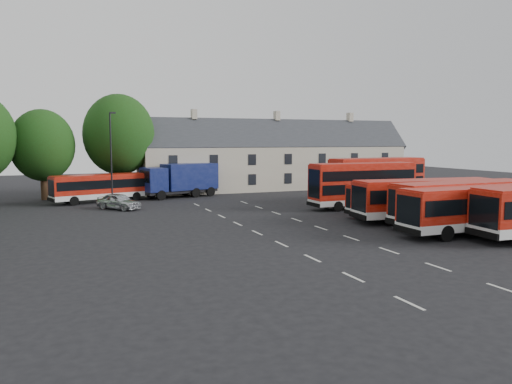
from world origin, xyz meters
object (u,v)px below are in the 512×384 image
silver_car (119,201)px  lamppost (111,156)px  bus_dd_south (363,183)px  box_truck (181,179)px

silver_car → lamppost: bearing=57.0°
bus_dd_south → silver_car: bus_dd_south is taller
bus_dd_south → box_truck: size_ratio=1.16×
lamppost → bus_dd_south: bearing=-25.9°
bus_dd_south → lamppost: (-21.54, 10.45, 2.41)m
silver_car → lamppost: lamppost is taller
box_truck → lamppost: 9.57m
box_truck → silver_car: size_ratio=2.01×
bus_dd_south → box_truck: (-13.65, 15.14, -0.32)m
bus_dd_south → silver_car: size_ratio=2.34×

